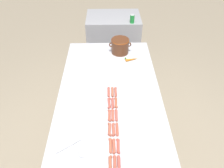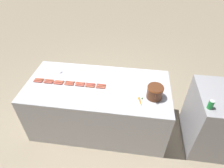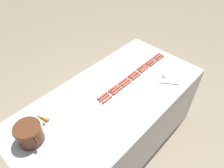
{
  "view_description": "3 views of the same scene",
  "coord_description": "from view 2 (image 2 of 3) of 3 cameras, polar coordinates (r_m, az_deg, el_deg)",
  "views": [
    {
      "loc": [
        -0.01,
        -1.7,
        2.49
      ],
      "look_at": [
        0.03,
        0.19,
        0.92
      ],
      "focal_mm": 36.85,
      "sensor_mm": 36.0,
      "label": 1
    },
    {
      "loc": [
        2.13,
        0.52,
        2.77
      ],
      "look_at": [
        0.03,
        0.23,
        0.98
      ],
      "focal_mm": 30.34,
      "sensor_mm": 36.0,
      "label": 2
    },
    {
      "loc": [
        -1.04,
        1.09,
        2.53
      ],
      "look_at": [
        0.06,
        -0.09,
        0.99
      ],
      "focal_mm": 33.62,
      "sensor_mm": 36.0,
      "label": 3
    }
  ],
  "objects": [
    {
      "name": "hot_dog_19",
      "position": [
        2.84,
        -6.66,
        -0.76
      ],
      "size": [
        0.03,
        0.15,
        0.02
      ],
      "color": "#B9593D",
      "rests_on": "griddle_counter"
    },
    {
      "name": "bean_pot",
      "position": [
        2.67,
        12.82,
        -2.23
      ],
      "size": [
        0.28,
        0.23,
        0.19
      ],
      "color": "#562D19",
      "rests_on": "griddle_counter"
    },
    {
      "name": "hot_dog_1",
      "position": [
        3.1,
        -18.29,
        1.18
      ],
      "size": [
        0.03,
        0.15,
        0.02
      ],
      "color": "#B0593D",
      "rests_on": "griddle_counter"
    },
    {
      "name": "hot_dog_8",
      "position": [
        3.08,
        -18.51,
        0.76
      ],
      "size": [
        0.03,
        0.15,
        0.02
      ],
      "color": "#B2523F",
      "rests_on": "griddle_counter"
    },
    {
      "name": "hot_dog_16",
      "position": [
        2.99,
        -15.99,
        0.12
      ],
      "size": [
        0.03,
        0.15,
        0.02
      ],
      "color": "#BD5041",
      "rests_on": "griddle_counter"
    },
    {
      "name": "griddle_counter",
      "position": [
        3.19,
        -4.03,
        -6.61
      ],
      "size": [
        1.05,
        2.2,
        0.91
      ],
      "color": "#BCBCC1",
      "rests_on": "ground_plane"
    },
    {
      "name": "hot_dog_13",
      "position": [
        2.83,
        -3.34,
        -0.66
      ],
      "size": [
        0.03,
        0.15,
        0.02
      ],
      "color": "#B05B40",
      "rests_on": "griddle_counter"
    },
    {
      "name": "hot_dog_17",
      "position": [
        2.93,
        -12.89,
        -0.15
      ],
      "size": [
        0.03,
        0.15,
        0.02
      ],
      "color": "#BB543F",
      "rests_on": "griddle_counter"
    },
    {
      "name": "carrot",
      "position": [
        2.61,
        8.56,
        -5.33
      ],
      "size": [
        0.18,
        0.08,
        0.03
      ],
      "color": "orange",
      "rests_on": "griddle_counter"
    },
    {
      "name": "hot_dog_9",
      "position": [
        3.02,
        -15.77,
        0.54
      ],
      "size": [
        0.03,
        0.15,
        0.02
      ],
      "color": "#B5553E",
      "rests_on": "griddle_counter"
    },
    {
      "name": "hot_dog_3",
      "position": [
        2.98,
        -12.47,
        0.67
      ],
      "size": [
        0.03,
        0.15,
        0.02
      ],
      "color": "#B25942",
      "rests_on": "griddle_counter"
    },
    {
      "name": "hot_dog_20",
      "position": [
        2.81,
        -3.53,
        -1.09
      ],
      "size": [
        0.03,
        0.15,
        0.02
      ],
      "color": "#B35544",
      "rests_on": "griddle_counter"
    },
    {
      "name": "hot_dog_10",
      "position": [
        2.96,
        -12.73,
        0.25
      ],
      "size": [
        0.03,
        0.15,
        0.02
      ],
      "color": "#B75541",
      "rests_on": "griddle_counter"
    },
    {
      "name": "hot_dog_11",
      "position": [
        2.91,
        -9.6,
        -0.01
      ],
      "size": [
        0.03,
        0.15,
        0.02
      ],
      "color": "#BE5640",
      "rests_on": "griddle_counter"
    },
    {
      "name": "hot_dog_0",
      "position": [
        3.17,
        -20.93,
        1.45
      ],
      "size": [
        0.03,
        0.15,
        0.02
      ],
      "color": "#B85C41",
      "rests_on": "griddle_counter"
    },
    {
      "name": "hot_dog_15",
      "position": [
        3.06,
        -18.75,
        0.4
      ],
      "size": [
        0.03,
        0.15,
        0.02
      ],
      "color": "#BA5043",
      "rests_on": "griddle_counter"
    },
    {
      "name": "hot_dog_18",
      "position": [
        2.88,
        -9.78,
        -0.44
      ],
      "size": [
        0.03,
        0.15,
        0.02
      ],
      "color": "#BA5446",
      "rests_on": "griddle_counter"
    },
    {
      "name": "soda_can",
      "position": [
        2.64,
        27.63,
        -5.5
      ],
      "size": [
        0.07,
        0.07,
        0.12
      ],
      "color": "#1E8C38",
      "rests_on": "back_cabinet"
    },
    {
      "name": "back_cabinet",
      "position": [
        3.29,
        27.53,
        -9.42
      ],
      "size": [
        0.85,
        0.61,
        1.01
      ],
      "primitive_type": "cube",
      "color": "#A0A0A4",
      "rests_on": "ground_plane"
    },
    {
      "name": "hot_dog_6",
      "position": [
        2.86,
        -3.21,
        -0.15
      ],
      "size": [
        0.02,
        0.15,
        0.02
      ],
      "color": "#BB5344",
      "rests_on": "griddle_counter"
    },
    {
      "name": "hot_dog_4",
      "position": [
        2.93,
        -9.49,
        0.38
      ],
      "size": [
        0.03,
        0.15,
        0.02
      ],
      "color": "#BC553F",
      "rests_on": "griddle_counter"
    },
    {
      "name": "ground_plane",
      "position": [
        3.53,
        -3.69,
        -11.71
      ],
      "size": [
        20.0,
        20.0,
        0.0
      ],
      "primitive_type": "plane",
      "color": "gray"
    },
    {
      "name": "serving_spoon",
      "position": [
        3.25,
        -14.65,
        3.83
      ],
      "size": [
        0.24,
        0.19,
        0.02
      ],
      "color": "#B7B7BC",
      "rests_on": "griddle_counter"
    },
    {
      "name": "hot_dog_12",
      "position": [
        2.87,
        -6.6,
        -0.34
      ],
      "size": [
        0.03,
        0.15,
        0.02
      ],
      "color": "#BA5244",
      "rests_on": "griddle_counter"
    },
    {
      "name": "hot_dog_2",
      "position": [
        3.04,
        -15.45,
        0.91
      ],
      "size": [
        0.03,
        0.15,
        0.02
      ],
      "color": "#BC5C41",
      "rests_on": "griddle_counter"
    },
    {
      "name": "hot_dog_5",
      "position": [
        2.89,
        -6.41,
        0.1
      ],
      "size": [
        0.03,
        0.15,
        0.02
      ],
      "color": "#B75245",
      "rests_on": "griddle_counter"
    },
    {
      "name": "hot_dog_7",
      "position": [
        3.15,
        -21.23,
        1.07
      ],
      "size": [
        0.03,
        0.15,
        0.02
      ],
      "color": "#B05A3D",
      "rests_on": "griddle_counter"
    },
    {
      "name": "hot_dog_14",
      "position": [
        3.13,
        -21.51,
        0.68
      ],
      "size": [
        0.03,
        0.15,
        0.02
      ],
      "color": "#BE5447",
      "rests_on": "griddle_counter"
    }
  ]
}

